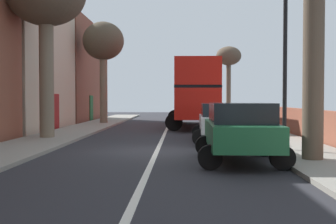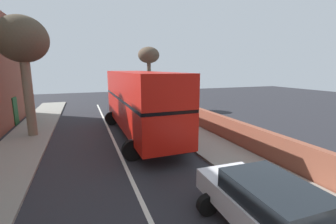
# 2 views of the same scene
# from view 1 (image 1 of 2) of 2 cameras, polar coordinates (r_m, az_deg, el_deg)

# --- Properties ---
(ground_plane) EXTENTS (84.00, 84.00, 0.00)m
(ground_plane) POSITION_cam_1_polar(r_m,az_deg,el_deg) (14.31, -1.55, -5.44)
(ground_plane) COLOR #28282D
(road_centre_line) EXTENTS (0.16, 54.00, 0.01)m
(road_centre_line) POSITION_cam_1_polar(r_m,az_deg,el_deg) (14.31, -1.55, -5.43)
(road_centre_line) COLOR silver
(road_centre_line) RESTS_ON ground
(sidewalk_left) EXTENTS (2.60, 60.00, 0.12)m
(sidewalk_left) POSITION_cam_1_polar(r_m,az_deg,el_deg) (15.38, -20.17, -4.82)
(sidewalk_left) COLOR gray
(sidewalk_left) RESTS_ON ground
(sidewalk_right) EXTENTS (2.60, 60.00, 0.12)m
(sidewalk_right) POSITION_cam_1_polar(r_m,az_deg,el_deg) (14.85, 17.76, -5.03)
(sidewalk_right) COLOR gray
(sidewalk_right) RESTS_ON ground
(double_decker_bus) EXTENTS (3.62, 10.78, 4.06)m
(double_decker_bus) POSITION_cam_1_polar(r_m,az_deg,el_deg) (26.93, 3.61, 2.97)
(double_decker_bus) COLOR red
(double_decker_bus) RESTS_ON ground
(parked_car_green_right_1) EXTENTS (2.50, 4.17, 1.70)m
(parked_car_green_right_1) POSITION_cam_1_polar(r_m,az_deg,el_deg) (11.81, 9.94, -2.33)
(parked_car_green_right_1) COLOR #1E6038
(parked_car_green_right_1) RESTS_ON ground
(parked_car_white_right_5) EXTENTS (2.48, 4.26, 1.63)m
(parked_car_white_right_5) POSITION_cam_1_polar(r_m,az_deg,el_deg) (17.16, 7.36, -1.14)
(parked_car_white_right_5) COLOR silver
(parked_car_white_right_5) RESTS_ON ground
(street_tree_left_0) EXTENTS (2.92, 2.92, 7.18)m
(street_tree_left_0) POSITION_cam_1_polar(r_m,az_deg,el_deg) (29.95, -8.95, 9.35)
(street_tree_left_0) COLOR #7A6B56
(street_tree_left_0) RESTS_ON sidewalk_left
(street_tree_right_1) EXTENTS (2.20, 2.20, 6.32)m
(street_tree_right_1) POSITION_cam_1_polar(r_m,az_deg,el_deg) (36.79, 8.41, 7.29)
(street_tree_right_1) COLOR brown
(street_tree_right_1) RESTS_ON sidewalk_right
(lamppost_right) EXTENTS (0.32, 0.32, 6.31)m
(lamppost_right) POSITION_cam_1_polar(r_m,az_deg,el_deg) (14.41, 15.95, 9.72)
(lamppost_right) COLOR black
(lamppost_right) RESTS_ON sidewalk_right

